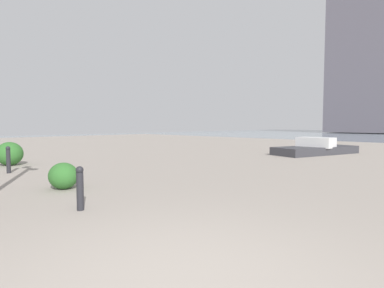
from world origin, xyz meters
The scene contains 5 objects.
bollard_near centered at (3.11, -0.46, 0.40)m, with size 0.13×0.13×0.77m.
bollard_mid centered at (8.54, -0.75, 0.43)m, with size 0.13×0.13×0.82m.
shrub_low centered at (10.52, -1.30, 0.42)m, with size 0.99×0.89×0.84m.
shrub_round centered at (5.08, -0.99, 0.30)m, with size 0.71×0.64×0.61m.
boat centered at (4.53, -13.25, 0.21)m, with size 2.77×4.84×0.95m.
Camera 1 is at (-2.00, 1.90, 1.49)m, focal length 29.08 mm.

